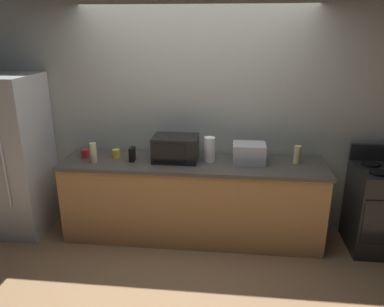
% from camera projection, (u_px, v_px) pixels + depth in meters
% --- Properties ---
extents(ground_plane, '(8.00, 8.00, 0.00)m').
position_uv_depth(ground_plane, '(188.00, 256.00, 3.89)').
color(ground_plane, '#93704C').
extents(back_wall, '(6.40, 0.10, 2.70)m').
position_uv_depth(back_wall, '(196.00, 113.00, 4.21)').
color(back_wall, '#9EA399').
rests_on(back_wall, ground_plane).
extents(counter_run, '(2.84, 0.64, 0.90)m').
position_uv_depth(counter_run, '(192.00, 200.00, 4.12)').
color(counter_run, '#B27F4C').
rests_on(counter_run, ground_plane).
extents(refrigerator, '(0.72, 0.73, 1.80)m').
position_uv_depth(refrigerator, '(11.00, 156.00, 4.18)').
color(refrigerator, '#B7BABF').
rests_on(refrigerator, ground_plane).
extents(stove_range, '(0.60, 0.61, 1.08)m').
position_uv_depth(stove_range, '(381.00, 209.00, 3.91)').
color(stove_range, black).
rests_on(stove_range, ground_plane).
extents(microwave, '(0.48, 0.35, 0.27)m').
position_uv_depth(microwave, '(176.00, 148.00, 3.99)').
color(microwave, black).
rests_on(microwave, counter_run).
extents(toaster_oven, '(0.34, 0.26, 0.21)m').
position_uv_depth(toaster_oven, '(249.00, 153.00, 3.93)').
color(toaster_oven, '#B7BABF').
rests_on(toaster_oven, counter_run).
extents(paper_towel_roll, '(0.12, 0.12, 0.27)m').
position_uv_depth(paper_towel_roll, '(209.00, 149.00, 3.96)').
color(paper_towel_roll, white).
rests_on(paper_towel_roll, counter_run).
extents(cordless_phone, '(0.05, 0.11, 0.15)m').
position_uv_depth(cordless_phone, '(132.00, 154.00, 4.00)').
color(cordless_phone, black).
rests_on(cordless_phone, counter_run).
extents(bottle_vinegar, '(0.07, 0.07, 0.19)m').
position_uv_depth(bottle_vinegar, '(297.00, 154.00, 3.93)').
color(bottle_vinegar, beige).
rests_on(bottle_vinegar, counter_run).
extents(bottle_hand_soap, '(0.07, 0.07, 0.21)m').
position_uv_depth(bottle_hand_soap, '(94.00, 153.00, 3.94)').
color(bottle_hand_soap, beige).
rests_on(bottle_hand_soap, counter_run).
extents(mug_red, '(0.08, 0.08, 0.09)m').
position_uv_depth(mug_red, '(85.00, 154.00, 4.11)').
color(mug_red, red).
rests_on(mug_red, counter_run).
extents(mug_yellow, '(0.08, 0.08, 0.10)m').
position_uv_depth(mug_yellow, '(116.00, 154.00, 4.10)').
color(mug_yellow, yellow).
rests_on(mug_yellow, counter_run).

